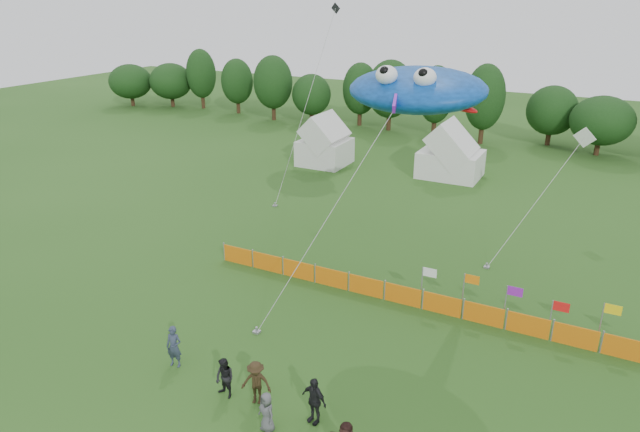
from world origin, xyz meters
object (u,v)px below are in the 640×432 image
at_px(tent_left, 325,144).
at_px(stingray_kite, 420,88).
at_px(spectator_e, 267,412).
at_px(tent_right, 451,156).
at_px(spectator_b, 225,378).
at_px(spectator_a, 174,347).
at_px(spectator_d, 314,400).
at_px(spectator_c, 256,383).
at_px(barrier_fence, 403,295).

distance_m(tent_left, stingray_kite, 25.98).
bearing_deg(spectator_e, tent_right, 116.76).
height_order(tent_right, spectator_b, tent_right).
xyz_separation_m(spectator_a, spectator_d, (6.71, -0.26, 0.01)).
bearing_deg(spectator_a, spectator_c, -16.62).
xyz_separation_m(tent_left, stingray_kite, (14.83, -19.50, 8.67)).
bearing_deg(tent_left, spectator_c, -67.38).
relative_size(tent_left, spectator_d, 2.25).
xyz_separation_m(spectator_c, spectator_e, (1.14, -1.05, -0.13)).
relative_size(tent_left, spectator_c, 2.33).
bearing_deg(tent_right, spectator_d, -83.08).
xyz_separation_m(tent_right, barrier_fence, (3.80, -22.18, -1.33)).
xyz_separation_m(tent_left, spectator_d, (15.03, -30.18, -0.94)).
bearing_deg(tent_right, tent_left, -172.41).
height_order(spectator_d, spectator_e, spectator_d).
relative_size(spectator_a, spectator_e, 1.20).
height_order(tent_left, tent_right, tent_left).
bearing_deg(barrier_fence, tent_left, 125.91).
bearing_deg(tent_right, stingray_kite, -80.15).
height_order(tent_left, barrier_fence, tent_left).
height_order(spectator_a, spectator_e, spectator_a).
relative_size(spectator_c, stingray_kite, 0.12).
xyz_separation_m(tent_right, spectator_b, (0.17, -32.04, -0.99)).
distance_m(spectator_c, stingray_kite, 14.63).
height_order(barrier_fence, stingray_kite, stingray_kite).
bearing_deg(spectator_e, spectator_d, 64.47).
xyz_separation_m(tent_left, barrier_fence, (14.98, -20.69, -1.37)).
distance_m(barrier_fence, spectator_d, 9.50).
height_order(spectator_a, spectator_b, spectator_a).
relative_size(spectator_c, spectator_d, 0.97).
bearing_deg(spectator_e, spectator_a, -172.34).
xyz_separation_m(barrier_fence, spectator_c, (-2.37, -9.59, 0.40)).
bearing_deg(spectator_e, tent_left, 135.98).
distance_m(spectator_d, spectator_e, 1.73).
relative_size(barrier_fence, spectator_d, 11.77).
height_order(barrier_fence, spectator_e, spectator_e).
distance_m(barrier_fence, spectator_a, 11.39).
relative_size(tent_right, spectator_b, 3.07).
bearing_deg(stingray_kite, spectator_a, -122.00).
bearing_deg(barrier_fence, spectator_e, -96.57).
xyz_separation_m(spectator_c, spectator_d, (2.41, 0.10, 0.03)).
height_order(tent_right, spectator_d, tent_right).
bearing_deg(spectator_d, spectator_e, -124.71).
bearing_deg(spectator_a, tent_right, 73.03).
distance_m(tent_right, spectator_a, 31.55).
height_order(tent_left, spectator_c, tent_left).
xyz_separation_m(spectator_d, spectator_e, (-1.27, -1.15, -0.16)).
bearing_deg(spectator_a, spectator_b, -23.46).
height_order(tent_left, spectator_a, tent_left).
bearing_deg(stingray_kite, tent_right, 99.85).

